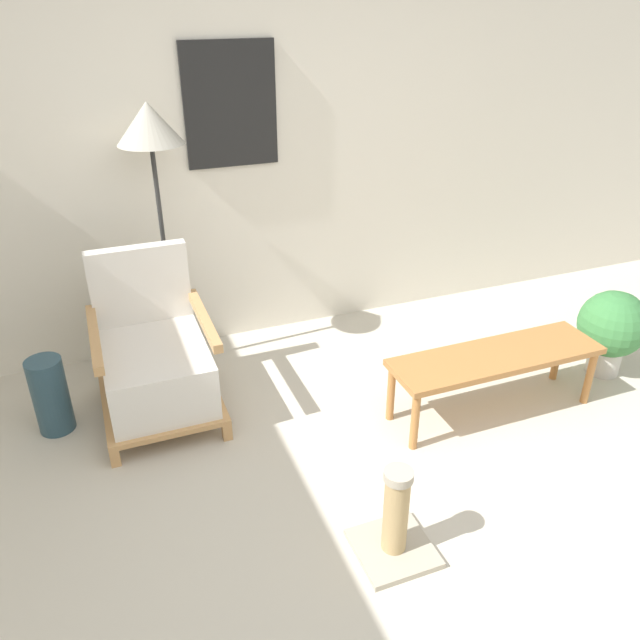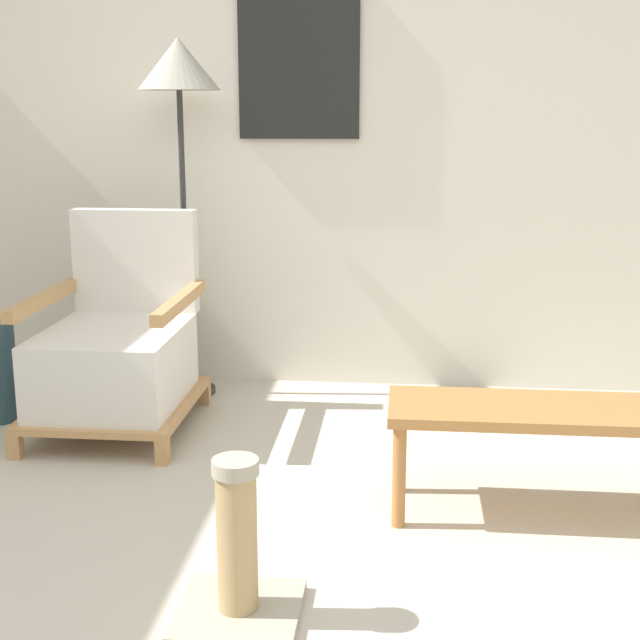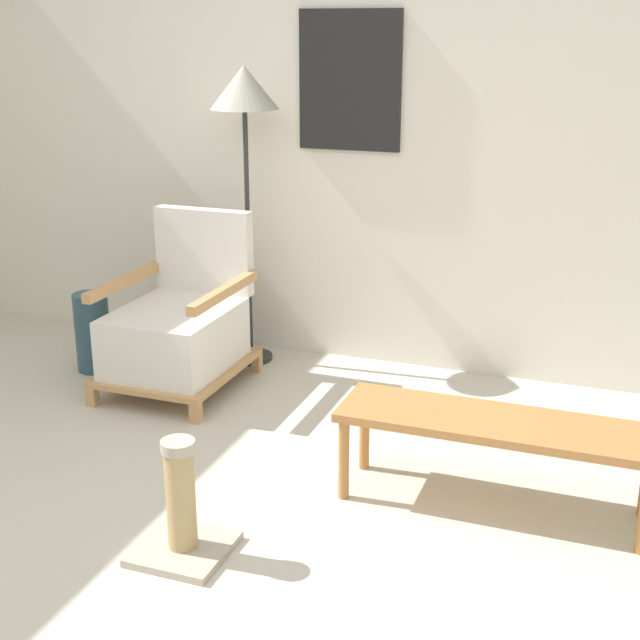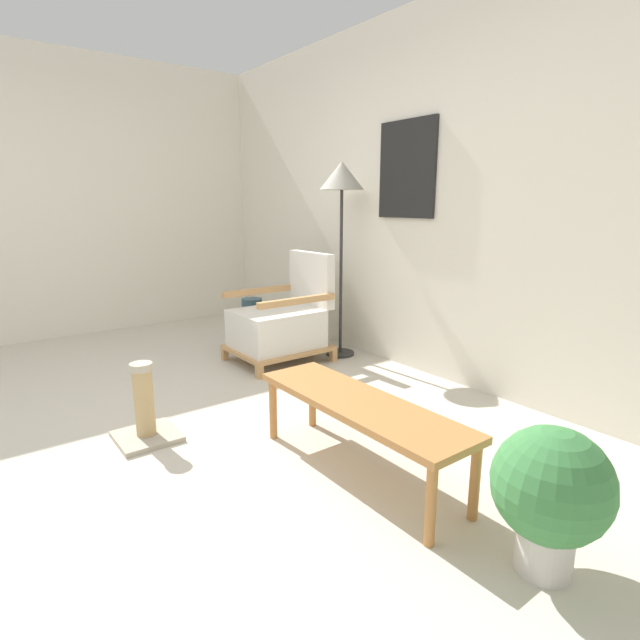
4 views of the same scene
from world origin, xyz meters
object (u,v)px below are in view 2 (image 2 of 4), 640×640
Objects in this scene: floor_lamp at (179,85)px; armchair at (117,354)px; coffee_table at (577,420)px; scratching_post at (238,565)px.

armchair is at bearing -110.14° from floor_lamp.
armchair reaches higher than coffee_table.
floor_lamp is at bearing 69.86° from armchair.
armchair is 0.73× the size of coffee_table.
armchair is 1.22m from floor_lamp.
scratching_post is (-0.99, -0.72, -0.18)m from coffee_table.
armchair reaches higher than scratching_post.
armchair is 1.90m from coffee_table.
scratching_post is (0.60, -1.90, -1.27)m from floor_lamp.
coffee_table is (1.59, -1.18, -1.09)m from floor_lamp.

